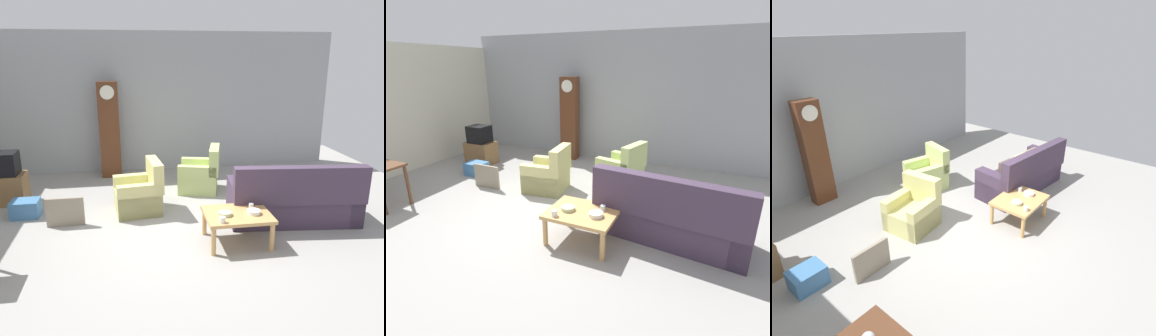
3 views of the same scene
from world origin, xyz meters
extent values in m
plane|color=#999691|center=(0.00, 0.00, 0.00)|extent=(10.40, 10.40, 0.00)
cube|color=#9EA0A5|center=(0.00, 3.60, 1.60)|extent=(8.40, 0.16, 3.20)
cube|color=#423347|center=(1.95, 0.14, 0.22)|extent=(2.18, 1.07, 0.44)
cube|color=#423347|center=(1.91, -0.22, 0.74)|extent=(2.11, 0.43, 0.60)
cube|color=#423347|center=(2.88, 0.04, 0.34)|extent=(0.33, 0.86, 0.68)
cube|color=#423347|center=(1.03, 0.24, 0.34)|extent=(0.33, 0.86, 0.68)
cube|color=#9E8966|center=(2.43, 0.14, 0.62)|extent=(0.37, 0.17, 0.36)
cube|color=#C6B284|center=(1.96, 0.19, 0.62)|extent=(0.37, 0.17, 0.36)
cube|color=brown|center=(1.48, 0.24, 0.62)|extent=(0.37, 0.17, 0.36)
cube|color=#CCC67A|center=(-0.59, 0.92, 0.20)|extent=(0.85, 0.85, 0.40)
cube|color=#CCC67A|center=(-0.28, 0.96, 0.66)|extent=(0.27, 0.78, 0.52)
cube|color=#CCC67A|center=(-0.63, 1.22, 0.30)|extent=(0.77, 0.25, 0.60)
cube|color=#CCC67A|center=(-0.56, 0.63, 0.30)|extent=(0.77, 0.25, 0.60)
cube|color=#BFD27D|center=(0.67, 1.84, 0.20)|extent=(0.93, 0.93, 0.40)
cube|color=#BFD27D|center=(0.98, 1.76, 0.66)|extent=(0.37, 0.78, 0.52)
cube|color=#BFD27D|center=(0.75, 2.13, 0.30)|extent=(0.78, 0.35, 0.60)
cube|color=#BFD27D|center=(0.59, 1.55, 0.30)|extent=(0.78, 0.35, 0.60)
cube|color=tan|center=(0.82, -0.48, 0.44)|extent=(0.96, 0.76, 0.05)
cylinder|color=tan|center=(0.40, -0.80, 0.21)|extent=(0.07, 0.07, 0.41)
cylinder|color=tan|center=(1.25, -0.80, 0.21)|extent=(0.07, 0.07, 0.41)
cylinder|color=tan|center=(0.40, -0.15, 0.21)|extent=(0.07, 0.07, 0.41)
cylinder|color=tan|center=(1.25, -0.15, 0.21)|extent=(0.07, 0.07, 0.41)
cube|color=#562D19|center=(-1.12, 3.10, 1.07)|extent=(0.44, 0.28, 2.13)
cylinder|color=silver|center=(-1.12, 2.95, 1.91)|extent=(0.30, 0.02, 0.30)
cube|color=brown|center=(-2.98, 1.73, 0.28)|extent=(0.68, 0.52, 0.56)
cube|color=black|center=(-2.98, 1.73, 0.77)|extent=(0.48, 0.44, 0.42)
cube|color=gray|center=(-1.77, 0.51, 0.24)|extent=(0.60, 0.05, 0.48)
cube|color=teal|center=(-2.50, 1.01, 0.15)|extent=(0.46, 0.36, 0.30)
cylinder|color=white|center=(0.53, -0.76, 0.51)|extent=(0.08, 0.08, 0.08)
cylinder|color=silver|center=(1.08, -0.34, 0.50)|extent=(0.07, 0.07, 0.08)
cylinder|color=white|center=(1.05, -0.54, 0.49)|extent=(0.20, 0.20, 0.06)
cylinder|color=#B2C69E|center=(0.62, -0.52, 0.49)|extent=(0.20, 0.20, 0.05)
camera|label=1|loc=(-0.67, -5.41, 2.68)|focal=35.48mm
camera|label=2|loc=(2.33, -3.93, 2.41)|focal=27.94mm
camera|label=3|loc=(-3.70, -2.80, 3.41)|focal=29.10mm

